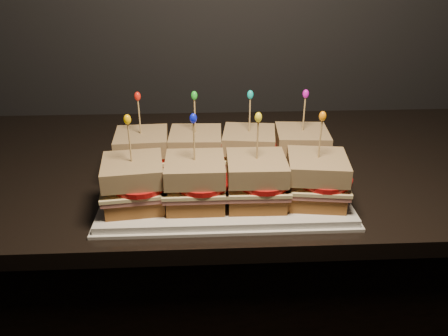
{
  "coord_description": "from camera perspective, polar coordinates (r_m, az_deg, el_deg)",
  "views": [
    {
      "loc": [
        0.11,
        0.78,
        1.29
      ],
      "look_at": [
        0.14,
        1.52,
        0.93
      ],
      "focal_mm": 35.0,
      "sensor_mm": 36.0,
      "label": 1
    }
  ],
  "objects": [
    {
      "name": "sandwich_1_bread_bot",
      "position": [
        0.89,
        -3.63,
        0.4
      ],
      "size": [
        0.1,
        0.1,
        0.03
      ],
      "primitive_type": "cube",
      "rotation": [
        0.0,
        0.0,
        -0.04
      ],
      "color": "#5C2F11",
      "rests_on": "platter"
    },
    {
      "name": "sandwich_3_cheese",
      "position": [
        0.9,
        10.0,
        2.1
      ],
      "size": [
        0.12,
        0.11,
        0.01
      ],
      "primitive_type": "cube",
      "rotation": [
        0.0,
        0.0,
        -0.07
      ],
      "color": "#F9E6A1",
      "rests_on": "sandwich_3_ham"
    },
    {
      "name": "sandwich_4_tomato",
      "position": [
        0.76,
        -10.88,
        -1.95
      ],
      "size": [
        0.1,
        0.1,
        0.01
      ],
      "primitive_type": "cylinder",
      "color": "#B71312",
      "rests_on": "sandwich_4_cheese"
    },
    {
      "name": "sandwich_0_bread_bot",
      "position": [
        0.9,
        -10.43,
        0.25
      ],
      "size": [
        0.1,
        0.1,
        0.03
      ],
      "primitive_type": "cube",
      "rotation": [
        0.0,
        0.0,
        0.06
      ],
      "color": "#5C2F11",
      "rests_on": "platter"
    },
    {
      "name": "sandwich_5_frill",
      "position": [
        0.72,
        -4.03,
        6.5
      ],
      "size": [
        0.01,
        0.01,
        0.02
      ],
      "primitive_type": "ellipsoid",
      "color": "#0C17E0",
      "rests_on": "sandwich_5_pick"
    },
    {
      "name": "sandwich_0_cheese",
      "position": [
        0.89,
        -10.56,
        1.68
      ],
      "size": [
        0.12,
        0.11,
        0.01
      ],
      "primitive_type": "cube",
      "rotation": [
        0.0,
        0.0,
        0.06
      ],
      "color": "#F9E6A1",
      "rests_on": "sandwich_0_ham"
    },
    {
      "name": "sandwich_3_ham",
      "position": [
        0.9,
        9.96,
        1.69
      ],
      "size": [
        0.12,
        0.11,
        0.01
      ],
      "primitive_type": "cube",
      "rotation": [
        0.0,
        0.0,
        -0.07
      ],
      "color": "#B76460",
      "rests_on": "sandwich_3_bread_bot"
    },
    {
      "name": "sandwich_1_bread_top",
      "position": [
        0.87,
        -3.73,
        3.61
      ],
      "size": [
        0.1,
        0.1,
        0.03
      ],
      "primitive_type": "cube",
      "rotation": [
        0.0,
        0.0,
        -0.04
      ],
      "color": "brown",
      "rests_on": "sandwich_1_tomato"
    },
    {
      "name": "sandwich_1_tomato",
      "position": [
        0.87,
        -2.9,
        2.15
      ],
      "size": [
        0.1,
        0.1,
        0.01
      ],
      "primitive_type": "cylinder",
      "color": "#B71312",
      "rests_on": "sandwich_1_cheese"
    },
    {
      "name": "sandwich_1_cheese",
      "position": [
        0.88,
        -3.67,
        1.85
      ],
      "size": [
        0.11,
        0.11,
        0.01
      ],
      "primitive_type": "cube",
      "rotation": [
        0.0,
        0.0,
        -0.04
      ],
      "color": "#F9E6A1",
      "rests_on": "sandwich_1_ham"
    },
    {
      "name": "sandwich_2_cheese",
      "position": [
        0.88,
        3.24,
        1.99
      ],
      "size": [
        0.12,
        0.12,
        0.01
      ],
      "primitive_type": "cube",
      "rotation": [
        0.0,
        0.0,
        -0.13
      ],
      "color": "#F9E6A1",
      "rests_on": "sandwich_2_ham"
    },
    {
      "name": "sandwich_2_tomato",
      "position": [
        0.88,
        4.08,
        2.29
      ],
      "size": [
        0.1,
        0.1,
        0.01
      ],
      "primitive_type": "cylinder",
      "color": "#B71312",
      "rests_on": "sandwich_2_cheese"
    },
    {
      "name": "sandwich_3_bread_top",
      "position": [
        0.89,
        10.14,
        3.82
      ],
      "size": [
        0.11,
        0.11,
        0.03
      ],
      "primitive_type": "cube",
      "rotation": [
        0.0,
        0.0,
        -0.07
      ],
      "color": "brown",
      "rests_on": "sandwich_3_tomato"
    },
    {
      "name": "sandwich_5_bread_bot",
      "position": [
        0.78,
        -3.7,
        -3.71
      ],
      "size": [
        0.1,
        0.1,
        0.03
      ],
      "primitive_type": "cube",
      "rotation": [
        0.0,
        0.0,
        0.0
      ],
      "color": "#5C2F11",
      "rests_on": "platter"
    },
    {
      "name": "sandwich_1_frill",
      "position": [
        0.84,
        -3.91,
        9.44
      ],
      "size": [
        0.01,
        0.01,
        0.02
      ],
      "primitive_type": "ellipsoid",
      "color": "green",
      "rests_on": "sandwich_1_pick"
    },
    {
      "name": "sandwich_6_bread_top",
      "position": [
        0.76,
        4.27,
        0.04
      ],
      "size": [
        0.1,
        0.1,
        0.03
      ],
      "primitive_type": "cube",
      "rotation": [
        0.0,
        0.0,
        -0.01
      ],
      "color": "brown",
      "rests_on": "sandwich_6_tomato"
    },
    {
      "name": "sandwich_4_pick",
      "position": [
        0.74,
        -12.18,
        2.95
      ],
      "size": [
        0.0,
        0.0,
        0.09
      ],
      "primitive_type": "cylinder",
      "color": "tan",
      "rests_on": "sandwich_4_bread_top"
    },
    {
      "name": "sandwich_3_bread_bot",
      "position": [
        0.91,
        9.88,
        0.68
      ],
      "size": [
        0.11,
        0.11,
        0.03
      ],
      "primitive_type": "cube",
      "rotation": [
        0.0,
        0.0,
        -0.07
      ],
      "color": "#5C2F11",
      "rests_on": "platter"
    },
    {
      "name": "sandwich_0_frill",
      "position": [
        0.85,
        -11.23,
        9.19
      ],
      "size": [
        0.01,
        0.01,
        0.02
      ],
      "primitive_type": "ellipsoid",
      "color": "red",
      "rests_on": "sandwich_0_pick"
    },
    {
      "name": "sandwich_4_frill",
      "position": [
        0.73,
        -12.51,
        6.22
      ],
      "size": [
        0.01,
        0.01,
        0.02
      ],
      "primitive_type": "ellipsoid",
      "color": "#FBB401",
      "rests_on": "sandwich_4_pick"
    },
    {
      "name": "sandwich_7_bread_top",
      "position": [
        0.78,
        12.09,
        0.21
      ],
      "size": [
        0.11,
        0.11,
        0.03
      ],
      "primitive_type": "cube",
      "rotation": [
        0.0,
        0.0,
        -0.13
      ],
      "color": "brown",
      "rests_on": "sandwich_7_tomato"
    },
    {
      "name": "sandwich_1_ham",
      "position": [
        0.88,
        -3.66,
        1.44
      ],
      "size": [
        0.11,
        0.11,
        0.01
      ],
      "primitive_type": "cube",
      "rotation": [
        0.0,
        0.0,
        -0.04
      ],
      "color": "#B76460",
      "rests_on": "sandwich_1_bread_bot"
    },
    {
      "name": "sandwich_7_pick",
      "position": [
        0.76,
        12.42,
        3.42
      ],
      "size": [
        0.0,
        0.0,
        0.09
      ],
      "primitive_type": "cylinder",
      "color": "tan",
      "rests_on": "sandwich_7_bread_top"
    },
    {
      "name": "sandwich_4_bread_top",
      "position": [
        0.76,
        -11.85,
        -0.31
      ],
      "size": [
        0.11,
        0.11,
        0.03
      ],
      "primitive_type": "cube",
      "rotation": [
        0.0,
        0.0,
        0.12
      ],
      "color": "brown",
      "rests_on": "sandwich_4_tomato"
    },
    {
      "name": "sandwich_6_frill",
      "position": [
        0.72,
        4.51,
        6.63
      ],
      "size": [
        0.01,
        0.01,
        0.02
      ],
      "primitive_type": "ellipsoid",
      "color": "yellow",
      "rests_on": "sandwich_6_pick"
    },
    {
      "name": "sandwich_0_ham",
      "position": [
        0.89,
        -10.52,
        1.27
      ],
      "size": [
        0.11,
        0.11,
        0.01
      ],
      "primitive_type": "cube",
      "rotation": [
        0.0,
        0.0,
        0.06
      ],
      "color": "#B76460",
      "rests_on": "sandwich_0_bread_bot"
    },
    {
      "name": "sandwich_5_ham",
      "position": [
        0.77,
        -3.74,
        -2.56
      ],
      "size": [
        0.11,
        0.11,
        0.01
      ],
      "primitive_type": "cube",
      "rotation": [
        0.0,
        0.0,
        0.0
      ],
      "color": "#B76460",
      "rests_on": "sandwich_5_bread_bot"
    },
    {
      "name": "sandwich_2_frill",
      "position": [
        0.84,
        3.45,
        9.55
      ],
      "size": [
        0.01,
        0.01,
        0.02
      ],
      "primitive_type": "ellipsoid",
      "color": "#0BB9AE",
      "rests_on": "sandwich_2_pick"
    },
    {
      "name": "sandwich_0_bread_top",
      "position": [
        0.88,
        -10.71,
        3.42
      ],
      "size": [
        0.11,
        0.11,
        0.03
      ],
      "primitive_type": "cube",
      "rotation": [
        0.0,
        0.0,
        0.06
      ],
      "color": "brown",
      "rests_on": "sandwich_0_tomato"
    },
    {
      "name": "platter_rim",
      "position": [
        0.85,
        -0.0,
        -3.16
      ],
      "size": [
        0.46,
        0.29,
        0.01
      ],
      "primitive_type": "cube",
      "color": "white",
      "rests_on": "granite_slab"
    },
    {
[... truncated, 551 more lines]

